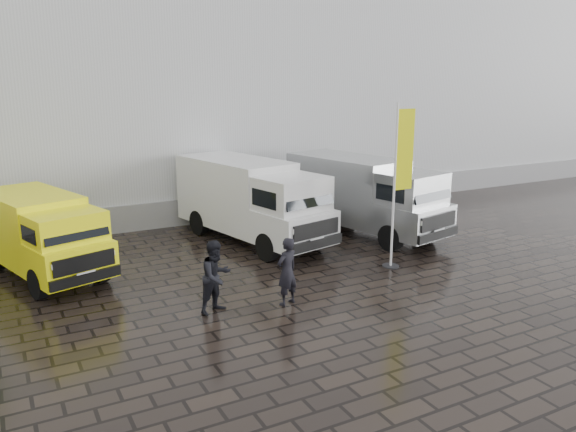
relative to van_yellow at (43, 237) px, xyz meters
The scene contains 10 objects.
ground 9.17m from the van_yellow, 28.13° to the right, with size 120.00×120.00×0.00m, color black.
exhibition_hall 16.16m from the van_yellow, 49.45° to the left, with size 44.00×16.00×12.00m, color silver.
hall_plinth 10.69m from the van_yellow, 20.08° to the left, with size 44.00×0.15×1.00m, color gray.
van_yellow is the anchor object (origin of this frame).
van_white 6.66m from the van_yellow, ahead, with size 2.13×6.38×2.76m, color silver, non-canonical shape.
van_silver 10.66m from the van_yellow, ahead, with size 2.08×6.25×2.71m, color #A0A4A5, non-canonical shape.
flagpole 10.30m from the van_yellow, 23.13° to the right, with size 0.88×0.50×4.84m.
wheelie_bin 17.05m from the van_yellow, 10.43° to the left, with size 0.66×0.66×1.10m, color black.
person_front 7.20m from the van_yellow, 44.89° to the right, with size 0.63×0.41×1.72m, color black.
person_tent 5.79m from the van_yellow, 54.08° to the right, with size 0.87×0.67×1.78m, color black.
Camera 1 is at (-9.05, -12.36, 5.50)m, focal length 35.00 mm.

